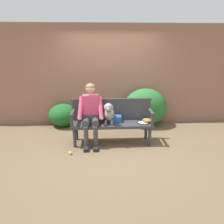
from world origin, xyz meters
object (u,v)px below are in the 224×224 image
Objects in this scene: garden_bench at (112,125)px; dog_on_bench at (109,113)px; tennis_racket at (143,122)px; sports_bag at (115,119)px; tennis_ball at (70,153)px; baseball_glove at (147,120)px; person_seated at (91,112)px.

dog_on_bench is (-0.07, -0.03, 0.30)m from garden_bench.
tennis_racket is (0.69, -0.01, 0.07)m from garden_bench.
sports_bag is 4.24× the size of tennis_ball.
sports_bag reaches higher than baseball_glove.
sports_bag is (-0.72, 0.07, 0.03)m from baseball_glove.
tennis_racket is (1.16, 0.00, -0.26)m from person_seated.
dog_on_bench reaches higher than tennis_ball.
sports_bag is at bearing 8.52° from person_seated.
tennis_racket is at bearing -7.26° from sports_bag.
garden_bench is 1.33× the size of person_seated.
person_seated is at bearing -178.17° from garden_bench.
baseball_glove is at bearing -5.82° from sports_bag.
tennis_ball is at bearing -161.49° from tennis_racket.
tennis_ball is at bearing -125.18° from baseball_glove.
tennis_ball is (-1.66, -0.53, -0.49)m from baseball_glove.
person_seated is 0.57m from sports_bag.
person_seated reaches higher than dog_on_bench.
person_seated reaches higher than baseball_glove.
person_seated is 1.27m from baseball_glove.
person_seated is 2.74× the size of dog_on_bench.
tennis_racket is (0.76, 0.02, -0.23)m from dog_on_bench.
garden_bench is at bearing -143.48° from baseball_glove.
person_seated is (-0.46, -0.01, 0.33)m from garden_bench.
person_seated is 6.11× the size of baseball_glove.
tennis_ball is at bearing -148.36° from garden_bench.
tennis_racket is at bearing -1.17° from garden_bench.
baseball_glove reaches higher than garden_bench.
person_seated reaches higher than sports_bag.
tennis_racket reaches higher than garden_bench.
sports_bag reaches higher than garden_bench.
garden_bench is 8.13× the size of baseball_glove.
dog_on_bench is 0.80m from tennis_racket.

